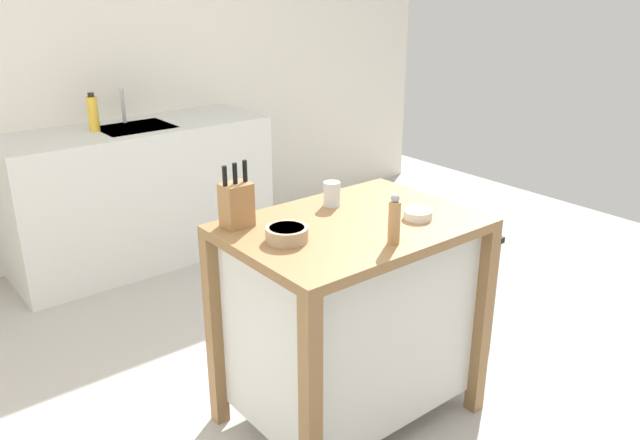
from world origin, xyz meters
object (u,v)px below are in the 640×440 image
object	(u,v)px
bowl_ceramic_wide	(418,214)
sink_faucet	(123,106)
kitchen_island	(350,312)
bowl_stoneware_deep	(287,234)
drinking_cup	(332,194)
pepper_grinder	(394,220)
bottle_spray_cleaner	(93,113)
trash_bin	(453,296)
knife_block	(236,204)

from	to	relation	value
bowl_ceramic_wide	sink_faucet	xyz separation A→B (m)	(-0.20, 2.37, 0.10)
kitchen_island	bowl_stoneware_deep	world-z (taller)	bowl_stoneware_deep
kitchen_island	drinking_cup	bearing A→B (deg)	72.68
pepper_grinder	sink_faucet	xyz separation A→B (m)	(0.05, 2.49, 0.03)
bowl_ceramic_wide	bottle_spray_cleaner	bearing A→B (deg)	100.95
bowl_stoneware_deep	pepper_grinder	distance (m)	0.39
bowl_ceramic_wide	trash_bin	xyz separation A→B (m)	(0.50, 0.19, -0.60)
bottle_spray_cleaner	trash_bin	bearing A→B (deg)	-65.82
knife_block	bottle_spray_cleaner	bearing A→B (deg)	85.18
bowl_ceramic_wide	pepper_grinder	size ratio (longest dim) A/B	0.61
bottle_spray_cleaner	knife_block	bearing A→B (deg)	-94.82
knife_block	trash_bin	distance (m)	1.30
bowl_stoneware_deep	drinking_cup	size ratio (longest dim) A/B	1.52
knife_block	drinking_cup	world-z (taller)	knife_block
bowl_ceramic_wide	sink_faucet	size ratio (longest dim) A/B	0.52
kitchen_island	bowl_ceramic_wide	bearing A→B (deg)	-29.38
trash_bin	bowl_ceramic_wide	bearing A→B (deg)	-159.50
kitchen_island	bottle_spray_cleaner	bearing A→B (deg)	95.56
knife_block	drinking_cup	size ratio (longest dim) A/B	2.46
bottle_spray_cleaner	pepper_grinder	bearing A→B (deg)	-85.52
bowl_stoneware_deep	bottle_spray_cleaner	bearing A→B (deg)	87.38
bottle_spray_cleaner	bowl_ceramic_wide	bearing A→B (deg)	-79.05
knife_block	sink_faucet	size ratio (longest dim) A/B	1.15
kitchen_island	pepper_grinder	size ratio (longest dim) A/B	5.23
bowl_ceramic_wide	trash_bin	size ratio (longest dim) A/B	0.18
drinking_cup	sink_faucet	xyz separation A→B (m)	(-0.04, 2.05, 0.06)
sink_faucet	bottle_spray_cleaner	xyz separation A→B (m)	(-0.23, -0.11, -0.00)
bowl_stoneware_deep	bottle_spray_cleaner	distance (m)	2.13
knife_block	bowl_stoneware_deep	world-z (taller)	knife_block
sink_faucet	pepper_grinder	bearing A→B (deg)	-91.09
kitchen_island	bowl_stoneware_deep	distance (m)	0.52
bowl_ceramic_wide	trash_bin	distance (m)	0.80
kitchen_island	trash_bin	xyz separation A→B (m)	(0.73, 0.06, -0.19)
knife_block	bowl_ceramic_wide	world-z (taller)	knife_block
bowl_stoneware_deep	bowl_ceramic_wide	size ratio (longest dim) A/B	1.38
bowl_stoneware_deep	bowl_ceramic_wide	xyz separation A→B (m)	(0.54, -0.14, -0.01)
pepper_grinder	knife_block	bearing A→B (deg)	124.95
bowl_ceramic_wide	drinking_cup	world-z (taller)	drinking_cup
kitchen_island	pepper_grinder	xyz separation A→B (m)	(-0.02, -0.25, 0.48)
kitchen_island	sink_faucet	size ratio (longest dim) A/B	4.43
drinking_cup	bottle_spray_cleaner	bearing A→B (deg)	97.93
sink_faucet	kitchen_island	bearing A→B (deg)	-90.67
sink_faucet	bottle_spray_cleaner	bearing A→B (deg)	-155.77
sink_faucet	trash_bin	bearing A→B (deg)	-72.24
bowl_stoneware_deep	knife_block	bearing A→B (deg)	104.60
kitchen_island	pepper_grinder	distance (m)	0.54
bottle_spray_cleaner	sink_faucet	bearing A→B (deg)	24.23
drinking_cup	sink_faucet	size ratio (longest dim) A/B	0.47
knife_block	bowl_stoneware_deep	distance (m)	0.25
kitchen_island	knife_block	xyz separation A→B (m)	(-0.37, 0.25, 0.49)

